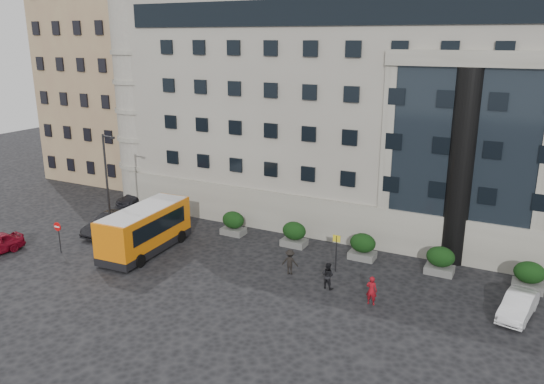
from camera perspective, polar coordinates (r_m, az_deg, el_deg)
The scene contains 22 objects.
ground at distance 33.50m, azimuth -5.24°, elevation -9.89°, with size 120.00×120.00×0.00m, color black.
civic_building at distance 48.70m, azimuth 14.92°, elevation 9.00°, with size 44.00×24.00×18.00m, color gray.
entrance_column at distance 36.74m, azimuth 19.69°, elevation 2.37°, with size 1.80×1.80×13.00m, color black.
apartment_near at distance 60.81m, azimuth -14.78°, elevation 11.32°, with size 14.00×14.00×20.00m, color #957457.
apartment_far at distance 76.76m, azimuth -7.43°, elevation 13.39°, with size 13.00×13.00×22.00m, color #7E6249.
hedge_a at distance 41.20m, azimuth -4.19°, elevation -3.34°, with size 1.80×1.26×1.84m.
hedge_b at distance 38.89m, azimuth 2.40°, elevation -4.52°, with size 1.80×1.26×1.84m.
hedge_c at distance 37.17m, azimuth 9.72°, elevation -5.77°, with size 1.80×1.26×1.84m.
hedge_d at distance 36.13m, azimuth 17.65°, elevation -7.00°, with size 1.80×1.26×1.84m.
hedge_e at distance 35.82m, azimuth 25.91°, elevation -8.14°, with size 1.80×1.26×1.84m.
street_lamp at distance 41.30m, azimuth -17.27°, elevation 1.00°, with size 1.16×0.18×8.00m.
bus_stop_sign at distance 34.67m, azimuth 6.94°, elevation -5.88°, with size 0.50×0.08×2.52m.
no_entry_sign at distance 40.24m, azimuth -22.02°, elevation -3.93°, with size 0.64×0.16×2.32m.
minibus at distance 38.68m, azimuth -13.50°, elevation -3.77°, with size 3.24×7.85×3.22m.
red_truck at distance 54.86m, azimuth -11.57°, elevation 1.88°, with size 2.41×5.03×2.70m.
parked_car_b at distance 43.28m, azimuth -17.03°, elevation -3.25°, with size 1.67×4.78×1.58m, color black.
parked_car_c at distance 50.22m, azimuth -14.21°, elevation -0.47°, with size 1.89×4.65×1.35m, color black.
parked_car_d at distance 49.92m, azimuth -10.33°, elevation -0.26°, with size 2.45×5.32×1.48m, color black.
white_taxi at distance 32.54m, azimuth 24.96°, elevation -11.01°, with size 1.39×3.99×1.32m, color silver.
pedestrian_a at distance 31.26m, azimuth 10.65°, elevation -10.36°, with size 0.63×0.42×1.74m, color maroon.
pedestrian_b at distance 32.77m, azimuth 6.01°, elevation -8.92°, with size 0.81×0.63×1.67m, color black.
pedestrian_c at distance 34.44m, azimuth 1.95°, elevation -7.53°, with size 1.08×0.62×1.67m, color black.
Camera 1 is at (16.36, -25.23, 14.77)m, focal length 35.00 mm.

